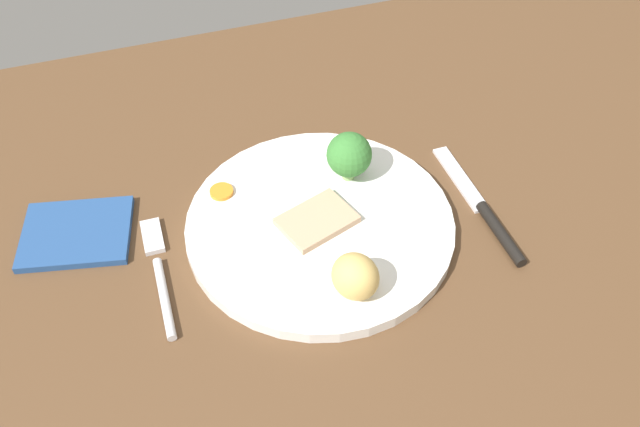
{
  "coord_description": "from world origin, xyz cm",
  "views": [
    {
      "loc": [
        -17.11,
        -43.09,
        56.17
      ],
      "look_at": [
        -2.21,
        1.18,
        6.0
      ],
      "focal_mm": 37.66,
      "sensor_mm": 36.0,
      "label": 1
    }
  ],
  "objects_px": {
    "carrot_coin_front": "(222,192)",
    "broccoli_floret": "(349,155)",
    "dinner_plate": "(320,225)",
    "roast_potato_left": "(355,276)",
    "folded_napkin": "(76,233)",
    "fork": "(159,271)",
    "meat_slice_main": "(317,220)",
    "knife": "(485,212)"
  },
  "relations": [
    {
      "from": "meat_slice_main",
      "to": "knife",
      "type": "bearing_deg",
      "value": -10.84
    },
    {
      "from": "fork",
      "to": "folded_napkin",
      "type": "relative_size",
      "value": 1.39
    },
    {
      "from": "folded_napkin",
      "to": "broccoli_floret",
      "type": "bearing_deg",
      "value": -4.11
    },
    {
      "from": "broccoli_floret",
      "to": "fork",
      "type": "bearing_deg",
      "value": -165.57
    },
    {
      "from": "roast_potato_left",
      "to": "knife",
      "type": "relative_size",
      "value": 0.25
    },
    {
      "from": "fork",
      "to": "folded_napkin",
      "type": "distance_m",
      "value": 0.11
    },
    {
      "from": "folded_napkin",
      "to": "carrot_coin_front",
      "type": "bearing_deg",
      "value": -0.33
    },
    {
      "from": "meat_slice_main",
      "to": "knife",
      "type": "xyz_separation_m",
      "value": [
        0.18,
        -0.03,
        -0.01
      ]
    },
    {
      "from": "carrot_coin_front",
      "to": "knife",
      "type": "xyz_separation_m",
      "value": [
        0.26,
        -0.11,
        -0.01
      ]
    },
    {
      "from": "carrot_coin_front",
      "to": "folded_napkin",
      "type": "distance_m",
      "value": 0.16
    },
    {
      "from": "carrot_coin_front",
      "to": "broccoli_floret",
      "type": "bearing_deg",
      "value": -8.31
    },
    {
      "from": "dinner_plate",
      "to": "folded_napkin",
      "type": "height_order",
      "value": "dinner_plate"
    },
    {
      "from": "dinner_plate",
      "to": "roast_potato_left",
      "type": "height_order",
      "value": "roast_potato_left"
    },
    {
      "from": "dinner_plate",
      "to": "meat_slice_main",
      "type": "bearing_deg",
      "value": -146.82
    },
    {
      "from": "dinner_plate",
      "to": "roast_potato_left",
      "type": "bearing_deg",
      "value": -88.83
    },
    {
      "from": "dinner_plate",
      "to": "knife",
      "type": "xyz_separation_m",
      "value": [
        0.17,
        -0.04,
        -0.0
      ]
    },
    {
      "from": "roast_potato_left",
      "to": "folded_napkin",
      "type": "distance_m",
      "value": 0.3
    },
    {
      "from": "carrot_coin_front",
      "to": "broccoli_floret",
      "type": "height_order",
      "value": "broccoli_floret"
    },
    {
      "from": "meat_slice_main",
      "to": "fork",
      "type": "height_order",
      "value": "meat_slice_main"
    },
    {
      "from": "meat_slice_main",
      "to": "carrot_coin_front",
      "type": "bearing_deg",
      "value": 138.42
    },
    {
      "from": "meat_slice_main",
      "to": "fork",
      "type": "bearing_deg",
      "value": -179.1
    },
    {
      "from": "roast_potato_left",
      "to": "carrot_coin_front",
      "type": "distance_m",
      "value": 0.19
    },
    {
      "from": "carrot_coin_front",
      "to": "roast_potato_left",
      "type": "bearing_deg",
      "value": -61.81
    },
    {
      "from": "dinner_plate",
      "to": "broccoli_floret",
      "type": "distance_m",
      "value": 0.08
    },
    {
      "from": "dinner_plate",
      "to": "fork",
      "type": "relative_size",
      "value": 1.82
    },
    {
      "from": "dinner_plate",
      "to": "broccoli_floret",
      "type": "height_order",
      "value": "broccoli_floret"
    },
    {
      "from": "meat_slice_main",
      "to": "broccoli_floret",
      "type": "xyz_separation_m",
      "value": [
        0.05,
        0.05,
        0.03
      ]
    },
    {
      "from": "broccoli_floret",
      "to": "knife",
      "type": "xyz_separation_m",
      "value": [
        0.12,
        -0.09,
        -0.04
      ]
    },
    {
      "from": "knife",
      "to": "folded_napkin",
      "type": "relative_size",
      "value": 1.68
    },
    {
      "from": "meat_slice_main",
      "to": "broccoli_floret",
      "type": "relative_size",
      "value": 1.29
    },
    {
      "from": "roast_potato_left",
      "to": "fork",
      "type": "distance_m",
      "value": 0.2
    },
    {
      "from": "fork",
      "to": "folded_napkin",
      "type": "xyz_separation_m",
      "value": [
        -0.07,
        0.08,
        0.0
      ]
    },
    {
      "from": "dinner_plate",
      "to": "roast_potato_left",
      "type": "relative_size",
      "value": 5.91
    },
    {
      "from": "roast_potato_left",
      "to": "broccoli_floret",
      "type": "relative_size",
      "value": 0.82
    },
    {
      "from": "dinner_plate",
      "to": "folded_napkin",
      "type": "xyz_separation_m",
      "value": [
        -0.24,
        0.07,
        -0.0
      ]
    },
    {
      "from": "meat_slice_main",
      "to": "roast_potato_left",
      "type": "height_order",
      "value": "roast_potato_left"
    },
    {
      "from": "fork",
      "to": "knife",
      "type": "relative_size",
      "value": 0.83
    },
    {
      "from": "roast_potato_left",
      "to": "knife",
      "type": "distance_m",
      "value": 0.18
    },
    {
      "from": "broccoli_floret",
      "to": "fork",
      "type": "xyz_separation_m",
      "value": [
        -0.22,
        -0.06,
        -0.04
      ]
    },
    {
      "from": "dinner_plate",
      "to": "folded_napkin",
      "type": "relative_size",
      "value": 2.53
    },
    {
      "from": "folded_napkin",
      "to": "roast_potato_left",
      "type": "bearing_deg",
      "value": -34.51
    },
    {
      "from": "knife",
      "to": "dinner_plate",
      "type": "bearing_deg",
      "value": 77.6
    }
  ]
}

